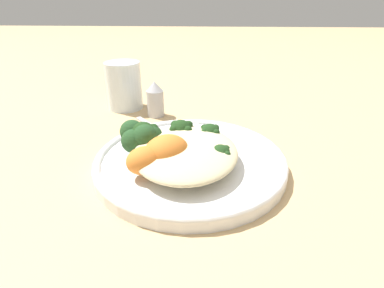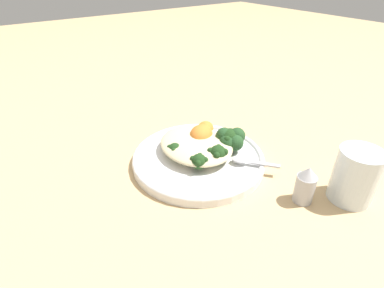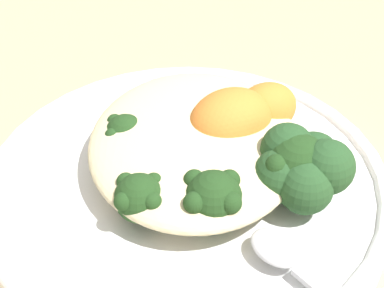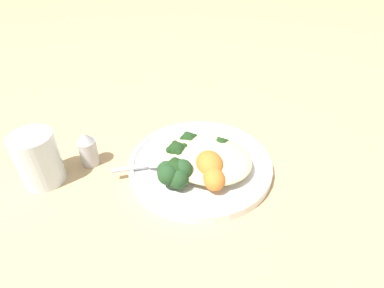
{
  "view_description": "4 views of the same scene",
  "coord_description": "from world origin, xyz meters",
  "px_view_note": "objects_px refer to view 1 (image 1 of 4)",
  "views": [
    {
      "loc": [
        -0.4,
        -0.03,
        0.24
      ],
      "look_at": [
        -0.01,
        -0.01,
        0.04
      ],
      "focal_mm": 28.0,
      "sensor_mm": 36.0,
      "label": 1
    },
    {
      "loc": [
        0.41,
        -0.33,
        0.38
      ],
      "look_at": [
        -0.03,
        -0.01,
        0.04
      ],
      "focal_mm": 28.0,
      "sensor_mm": 36.0,
      "label": 2
    },
    {
      "loc": [
        0.31,
        -0.0,
        0.32
      ],
      "look_at": [
        -0.03,
        -0.0,
        0.04
      ],
      "focal_mm": 60.0,
      "sensor_mm": 36.0,
      "label": 3
    },
    {
      "loc": [
        -0.2,
        0.41,
        0.4
      ],
      "look_at": [
        0.0,
        0.0,
        0.06
      ],
      "focal_mm": 28.0,
      "sensor_mm": 36.0,
      "label": 4
    }
  ],
  "objects_px": {
    "broccoli_stalk_1": "(202,140)",
    "water_glass": "(124,86)",
    "kale_tuft": "(141,136)",
    "salt_shaker": "(155,99)",
    "quinoa_mound": "(185,151)",
    "broccoli_stalk_0": "(211,156)",
    "sweet_potato_chunk_0": "(165,159)",
    "sweet_potato_chunk_1": "(166,151)",
    "sweet_potato_chunk_2": "(144,160)",
    "broccoli_stalk_3": "(145,137)",
    "broccoli_stalk_2": "(180,136)",
    "plate": "(190,161)",
    "spoon": "(157,129)"
  },
  "relations": [
    {
      "from": "broccoli_stalk_1",
      "to": "kale_tuft",
      "type": "distance_m",
      "value": 0.09
    },
    {
      "from": "sweet_potato_chunk_0",
      "to": "water_glass",
      "type": "distance_m",
      "value": 0.32
    },
    {
      "from": "spoon",
      "to": "sweet_potato_chunk_2",
      "type": "bearing_deg",
      "value": 142.32
    },
    {
      "from": "broccoli_stalk_3",
      "to": "water_glass",
      "type": "height_order",
      "value": "water_glass"
    },
    {
      "from": "sweet_potato_chunk_2",
      "to": "kale_tuft",
      "type": "distance_m",
      "value": 0.07
    },
    {
      "from": "sweet_potato_chunk_1",
      "to": "kale_tuft",
      "type": "xyz_separation_m",
      "value": [
        0.05,
        0.05,
        -0.0
      ]
    },
    {
      "from": "broccoli_stalk_1",
      "to": "water_glass",
      "type": "distance_m",
      "value": 0.29
    },
    {
      "from": "broccoli_stalk_2",
      "to": "sweet_potato_chunk_2",
      "type": "xyz_separation_m",
      "value": [
        -0.08,
        0.04,
        0.0
      ]
    },
    {
      "from": "broccoli_stalk_0",
      "to": "broccoli_stalk_3",
      "type": "xyz_separation_m",
      "value": [
        0.04,
        0.1,
        0.01
      ]
    },
    {
      "from": "plate",
      "to": "broccoli_stalk_1",
      "type": "xyz_separation_m",
      "value": [
        0.02,
        -0.02,
        0.02
      ]
    },
    {
      "from": "water_glass",
      "to": "spoon",
      "type": "bearing_deg",
      "value": -150.23
    },
    {
      "from": "sweet_potato_chunk_1",
      "to": "sweet_potato_chunk_2",
      "type": "relative_size",
      "value": 1.31
    },
    {
      "from": "broccoli_stalk_2",
      "to": "broccoli_stalk_0",
      "type": "bearing_deg",
      "value": -137.34
    },
    {
      "from": "water_glass",
      "to": "salt_shaker",
      "type": "bearing_deg",
      "value": -120.89
    },
    {
      "from": "plate",
      "to": "broccoli_stalk_1",
      "type": "distance_m",
      "value": 0.04
    },
    {
      "from": "quinoa_mound",
      "to": "broccoli_stalk_0",
      "type": "xyz_separation_m",
      "value": [
        -0.01,
        -0.04,
        -0.0
      ]
    },
    {
      "from": "kale_tuft",
      "to": "water_glass",
      "type": "xyz_separation_m",
      "value": [
        0.24,
        0.08,
        0.01
      ]
    },
    {
      "from": "salt_shaker",
      "to": "spoon",
      "type": "bearing_deg",
      "value": -169.74
    },
    {
      "from": "plate",
      "to": "kale_tuft",
      "type": "distance_m",
      "value": 0.08
    },
    {
      "from": "broccoli_stalk_2",
      "to": "kale_tuft",
      "type": "relative_size",
      "value": 1.91
    },
    {
      "from": "broccoli_stalk_1",
      "to": "kale_tuft",
      "type": "relative_size",
      "value": 1.48
    },
    {
      "from": "broccoli_stalk_3",
      "to": "sweet_potato_chunk_1",
      "type": "xyz_separation_m",
      "value": [
        -0.05,
        -0.04,
        0.0
      ]
    },
    {
      "from": "kale_tuft",
      "to": "salt_shaker",
      "type": "xyz_separation_m",
      "value": [
        0.19,
        0.01,
        -0.01
      ]
    },
    {
      "from": "quinoa_mound",
      "to": "water_glass",
      "type": "bearing_deg",
      "value": 29.73
    },
    {
      "from": "kale_tuft",
      "to": "water_glass",
      "type": "height_order",
      "value": "water_glass"
    },
    {
      "from": "broccoli_stalk_1",
      "to": "kale_tuft",
      "type": "xyz_separation_m",
      "value": [
        -0.01,
        0.09,
        0.01
      ]
    },
    {
      "from": "broccoli_stalk_2",
      "to": "kale_tuft",
      "type": "distance_m",
      "value": 0.06
    },
    {
      "from": "plate",
      "to": "sweet_potato_chunk_2",
      "type": "bearing_deg",
      "value": 131.91
    },
    {
      "from": "sweet_potato_chunk_0",
      "to": "salt_shaker",
      "type": "distance_m",
      "value": 0.25
    },
    {
      "from": "quinoa_mound",
      "to": "spoon",
      "type": "distance_m",
      "value": 0.11
    },
    {
      "from": "broccoli_stalk_0",
      "to": "broccoli_stalk_3",
      "type": "distance_m",
      "value": 0.11
    },
    {
      "from": "spoon",
      "to": "water_glass",
      "type": "relative_size",
      "value": 0.85
    },
    {
      "from": "sweet_potato_chunk_1",
      "to": "sweet_potato_chunk_0",
      "type": "bearing_deg",
      "value": 170.77
    },
    {
      "from": "broccoli_stalk_0",
      "to": "sweet_potato_chunk_2",
      "type": "bearing_deg",
      "value": -165.39
    },
    {
      "from": "plate",
      "to": "spoon",
      "type": "xyz_separation_m",
      "value": [
        0.08,
        0.06,
        0.01
      ]
    },
    {
      "from": "broccoli_stalk_2",
      "to": "salt_shaker",
      "type": "bearing_deg",
      "value": 21.89
    },
    {
      "from": "broccoli_stalk_2",
      "to": "salt_shaker",
      "type": "height_order",
      "value": "salt_shaker"
    },
    {
      "from": "plate",
      "to": "broccoli_stalk_3",
      "type": "height_order",
      "value": "broccoli_stalk_3"
    },
    {
      "from": "kale_tuft",
      "to": "salt_shaker",
      "type": "height_order",
      "value": "salt_shaker"
    },
    {
      "from": "sweet_potato_chunk_2",
      "to": "water_glass",
      "type": "xyz_separation_m",
      "value": [
        0.31,
        0.1,
        0.01
      ]
    },
    {
      "from": "kale_tuft",
      "to": "plate",
      "type": "bearing_deg",
      "value": -102.34
    },
    {
      "from": "salt_shaker",
      "to": "sweet_potato_chunk_0",
      "type": "bearing_deg",
      "value": -168.06
    },
    {
      "from": "quinoa_mound",
      "to": "broccoli_stalk_3",
      "type": "bearing_deg",
      "value": 64.09
    },
    {
      "from": "water_glass",
      "to": "salt_shaker",
      "type": "distance_m",
      "value": 0.09
    },
    {
      "from": "broccoli_stalk_1",
      "to": "water_glass",
      "type": "height_order",
      "value": "water_glass"
    },
    {
      "from": "quinoa_mound",
      "to": "broccoli_stalk_1",
      "type": "xyz_separation_m",
      "value": [
        0.04,
        -0.02,
        -0.0
      ]
    },
    {
      "from": "sweet_potato_chunk_1",
      "to": "plate",
      "type": "bearing_deg",
      "value": -44.06
    },
    {
      "from": "plate",
      "to": "broccoli_stalk_2",
      "type": "xyz_separation_m",
      "value": [
        0.03,
        0.02,
        0.03
      ]
    },
    {
      "from": "kale_tuft",
      "to": "salt_shaker",
      "type": "bearing_deg",
      "value": 2.65
    },
    {
      "from": "plate",
      "to": "broccoli_stalk_0",
      "type": "relative_size",
      "value": 3.17
    }
  ]
}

